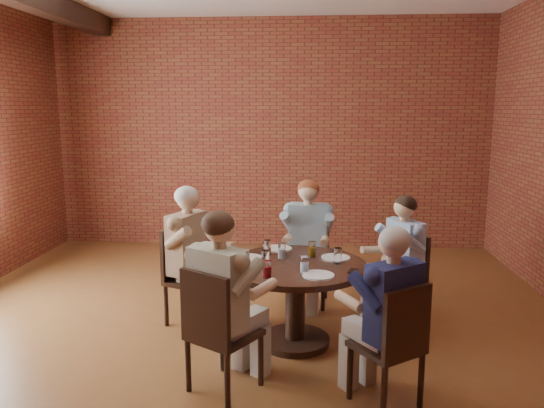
# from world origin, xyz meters

# --- Properties ---
(floor) EXTENTS (7.00, 7.00, 0.00)m
(floor) POSITION_xyz_m (0.00, 0.00, 0.00)
(floor) COLOR brown
(floor) RESTS_ON ground
(wall_back) EXTENTS (7.00, 0.00, 7.00)m
(wall_back) POSITION_xyz_m (0.00, 3.50, 1.70)
(wall_back) COLOR brown
(wall_back) RESTS_ON ground
(wall_front) EXTENTS (7.00, 0.00, 7.00)m
(wall_front) POSITION_xyz_m (0.00, -3.50, 1.70)
(wall_front) COLOR brown
(wall_front) RESTS_ON ground
(dining_table) EXTENTS (1.25, 1.25, 0.75)m
(dining_table) POSITION_xyz_m (0.49, 0.00, 0.53)
(dining_table) COLOR black
(dining_table) RESTS_ON floor
(chair_a) EXTENTS (0.53, 0.53, 0.90)m
(chair_a) POSITION_xyz_m (1.54, 0.53, 0.49)
(chair_a) COLOR black
(chair_a) RESTS_ON floor
(diner_a) EXTENTS (0.76, 0.71, 1.27)m
(diner_a) POSITION_xyz_m (1.47, 0.50, 0.64)
(diner_a) COLOR #487ABB
(diner_a) RESTS_ON floor
(chair_b) EXTENTS (0.47, 0.47, 0.94)m
(chair_b) POSITION_xyz_m (0.60, 1.10, 0.51)
(chair_b) COLOR black
(chair_b) RESTS_ON floor
(diner_b) EXTENTS (0.60, 0.71, 1.35)m
(diner_b) POSITION_xyz_m (0.59, 1.01, 0.67)
(diner_b) COLOR gray
(diner_b) RESTS_ON floor
(chair_c) EXTENTS (0.57, 0.57, 0.95)m
(chair_c) POSITION_xyz_m (-0.61, 0.44, 0.51)
(chair_c) COLOR black
(chair_c) RESTS_ON floor
(diner_c) EXTENTS (0.82, 0.75, 1.36)m
(diner_c) POSITION_xyz_m (-0.52, 0.41, 0.68)
(diner_c) COLOR brown
(diner_c) RESTS_ON floor
(chair_d) EXTENTS (0.61, 0.61, 0.96)m
(chair_d) POSITION_xyz_m (-0.07, -0.89, 0.52)
(chair_d) COLOR black
(chair_d) RESTS_ON floor
(diner_d) EXTENTS (0.83, 0.87, 1.37)m
(diner_d) POSITION_xyz_m (-0.02, -0.81, 0.69)
(diner_d) COLOR #C3A699
(diner_d) RESTS_ON floor
(chair_e) EXTENTS (0.57, 0.57, 0.92)m
(chair_e) POSITION_xyz_m (1.20, -1.00, 0.50)
(chair_e) COLOR black
(chair_e) RESTS_ON floor
(diner_e) EXTENTS (0.78, 0.81, 1.30)m
(diner_e) POSITION_xyz_m (1.16, -0.93, 0.65)
(diner_e) COLOR #1B1F4C
(diner_e) RESTS_ON floor
(plate_a) EXTENTS (0.26, 0.26, 0.01)m
(plate_a) POSITION_xyz_m (0.85, 0.18, 0.76)
(plate_a) COLOR white
(plate_a) RESTS_ON dining_table
(plate_b) EXTENTS (0.26, 0.26, 0.01)m
(plate_b) POSITION_xyz_m (0.31, 0.45, 0.76)
(plate_b) COLOR white
(plate_b) RESTS_ON dining_table
(plate_c) EXTENTS (0.26, 0.26, 0.01)m
(plate_c) POSITION_xyz_m (0.06, 0.11, 0.76)
(plate_c) COLOR white
(plate_c) RESTS_ON dining_table
(plate_d) EXTENTS (0.26, 0.26, 0.01)m
(plate_d) POSITION_xyz_m (0.68, -0.35, 0.76)
(plate_d) COLOR white
(plate_d) RESTS_ON dining_table
(glass_a) EXTENTS (0.07, 0.07, 0.14)m
(glass_a) POSITION_xyz_m (0.86, 0.02, 0.82)
(glass_a) COLOR white
(glass_a) RESTS_ON dining_table
(glass_b) EXTENTS (0.07, 0.07, 0.14)m
(glass_b) POSITION_xyz_m (0.63, 0.23, 0.82)
(glass_b) COLOR white
(glass_b) RESTS_ON dining_table
(glass_c) EXTENTS (0.07, 0.07, 0.14)m
(glass_c) POSITION_xyz_m (0.22, 0.26, 0.82)
(glass_c) COLOR white
(glass_c) RESTS_ON dining_table
(glass_d) EXTENTS (0.07, 0.07, 0.14)m
(glass_d) POSITION_xyz_m (0.36, 0.15, 0.82)
(glass_d) COLOR white
(glass_d) RESTS_ON dining_table
(glass_e) EXTENTS (0.07, 0.07, 0.14)m
(glass_e) POSITION_xyz_m (0.23, -0.10, 0.82)
(glass_e) COLOR white
(glass_e) RESTS_ON dining_table
(glass_f) EXTENTS (0.07, 0.07, 0.14)m
(glass_f) POSITION_xyz_m (0.27, -0.41, 0.82)
(glass_f) COLOR white
(glass_f) RESTS_ON dining_table
(glass_g) EXTENTS (0.07, 0.07, 0.14)m
(glass_g) POSITION_xyz_m (0.57, -0.26, 0.82)
(glass_g) COLOR white
(glass_g) RESTS_ON dining_table
(smartphone) EXTENTS (0.10, 0.15, 0.01)m
(smartphone) POSITION_xyz_m (0.97, -0.20, 0.75)
(smartphone) COLOR black
(smartphone) RESTS_ON dining_table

